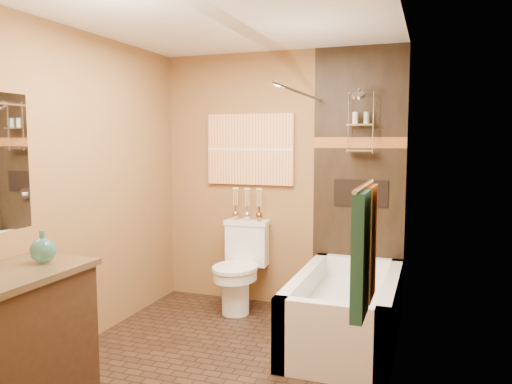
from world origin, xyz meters
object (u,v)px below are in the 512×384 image
at_px(sunset_painting, 250,149).
at_px(toilet, 240,266).
at_px(vanity, 8,343).
at_px(bathtub, 346,316).

height_order(sunset_painting, toilet, sunset_painting).
relative_size(sunset_painting, vanity, 0.91).
height_order(sunset_painting, bathtub, sunset_painting).
distance_m(bathtub, vanity, 2.47).
xyz_separation_m(sunset_painting, toilet, (-0.00, -0.28, -1.12)).
bearing_deg(toilet, vanity, -109.19).
relative_size(bathtub, toilet, 1.77).
distance_m(bathtub, toilet, 1.20).
bearing_deg(bathtub, toilet, 157.75).
bearing_deg(toilet, bathtub, -25.52).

